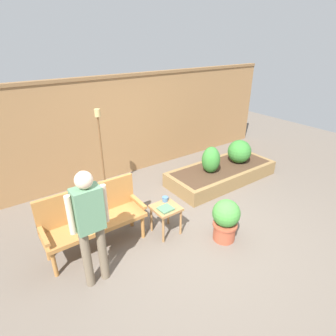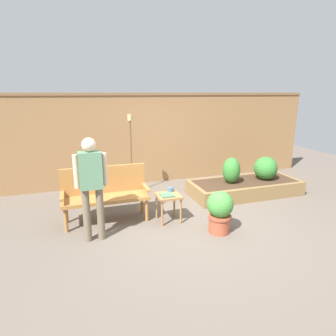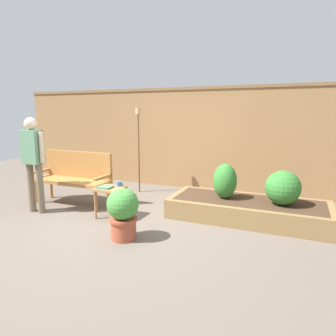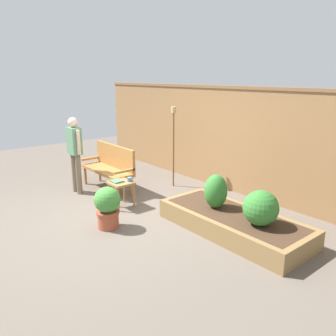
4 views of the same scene
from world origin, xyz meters
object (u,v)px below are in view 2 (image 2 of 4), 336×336
cup_on_table (171,189)px  shrub_near_bench (231,170)px  garden_bench (105,190)px  shrub_far_corner (266,168)px  side_table (168,199)px  tiki_torch (131,141)px  person_by_bench (91,181)px  book_on_table (167,195)px  potted_boxwood (220,210)px

cup_on_table → shrub_near_bench: size_ratio=0.23×
garden_bench → shrub_near_bench: (2.66, 0.36, 0.03)m
shrub_far_corner → cup_on_table: bearing=-165.9°
side_table → tiki_torch: bearing=102.0°
person_by_bench → tiki_torch: bearing=62.8°
garden_bench → book_on_table: (0.98, -0.44, -0.05)m
potted_boxwood → shrub_far_corner: bearing=36.8°
garden_bench → side_table: bearing=-20.7°
book_on_table → tiki_torch: (-0.28, 1.60, 0.69)m
potted_boxwood → shrub_far_corner: size_ratio=1.34×
shrub_near_bench → shrub_far_corner: bearing=0.0°
book_on_table → potted_boxwood: (0.68, -0.59, -0.12)m
garden_bench → tiki_torch: bearing=59.1°
garden_bench → tiki_torch: (0.69, 1.16, 0.64)m
cup_on_table → shrub_far_corner: size_ratio=0.24×
cup_on_table → person_by_bench: size_ratio=0.08×
cup_on_table → side_table: bearing=-121.5°
side_table → shrub_near_bench: size_ratio=0.87×
book_on_table → potted_boxwood: bearing=-43.5°
side_table → potted_boxwood: potted_boxwood is taller
potted_boxwood → tiki_torch: 2.53m
side_table → shrub_far_corner: size_ratio=0.95×
shrub_near_bench → tiki_torch: (-1.97, 0.80, 0.61)m
shrub_near_bench → garden_bench: bearing=-172.3°
garden_bench → potted_boxwood: garden_bench is taller
shrub_near_bench → shrub_far_corner: shrub_near_bench is taller
side_table → cup_on_table: (0.08, 0.14, 0.12)m
book_on_table → shrub_far_corner: size_ratio=0.41×
side_table → tiki_torch: (-0.33, 1.54, 0.79)m
book_on_table → shrub_near_bench: (1.69, 0.80, 0.08)m
garden_bench → book_on_table: 1.07m
book_on_table → shrub_near_bench: bearing=22.9°
cup_on_table → shrub_far_corner: shrub_far_corner is taller
tiki_torch → side_table: bearing=-78.0°
shrub_near_bench → shrub_far_corner: 0.85m
tiki_torch → person_by_bench: 2.06m
potted_boxwood → person_by_bench: person_by_bench is taller
potted_boxwood → shrub_near_bench: bearing=54.1°
side_table → person_by_bench: bearing=-167.5°
potted_boxwood → tiki_torch: bearing=113.7°
side_table → shrub_far_corner: shrub_far_corner is taller
cup_on_table → shrub_far_corner: 2.49m
shrub_near_bench → side_table: bearing=-155.6°
cup_on_table → book_on_table: (-0.13, -0.19, -0.02)m
book_on_table → shrub_near_bench: size_ratio=0.38×
garden_bench → potted_boxwood: bearing=-32.0°
tiki_torch → shrub_far_corner: bearing=-15.8°
garden_bench → tiki_torch: 1.49m
shrub_far_corner → person_by_bench: bearing=-164.8°
side_table → cup_on_table: cup_on_table is taller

